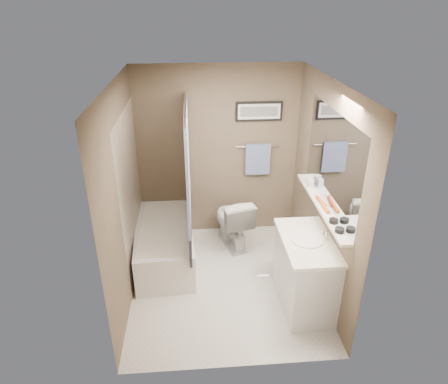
{
  "coord_description": "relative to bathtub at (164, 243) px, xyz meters",
  "views": [
    {
      "loc": [
        -0.33,
        -3.88,
        3.14
      ],
      "look_at": [
        0.0,
        0.15,
        1.15
      ],
      "focal_mm": 32.0,
      "sensor_mm": 36.0,
      "label": 1
    }
  ],
  "objects": [
    {
      "name": "faucet_knob",
      "position": [
        1.78,
        -0.87,
        0.62
      ],
      "size": [
        0.05,
        0.05,
        0.05
      ],
      "primitive_type": "sphere",
      "color": "silver",
      "rests_on": "countertop"
    },
    {
      "name": "towel_bar",
      "position": [
        1.3,
        0.68,
        1.05
      ],
      "size": [
        0.6,
        0.02,
        0.02
      ],
      "primitive_type": "cylinder",
      "rotation": [
        0.0,
        1.57,
        0.0
      ],
      "color": "silver",
      "rests_on": "wall_back"
    },
    {
      "name": "glass_jar",
      "position": [
        1.79,
        -0.16,
        0.92
      ],
      "size": [
        0.08,
        0.08,
        0.1
      ],
      "primitive_type": "cylinder",
      "color": "silver",
      "rests_on": "shelf"
    },
    {
      "name": "hair_brush_back",
      "position": [
        1.79,
        -0.67,
        0.89
      ],
      "size": [
        0.07,
        0.22,
        0.04
      ],
      "primitive_type": "cylinder",
      "rotation": [
        1.57,
        0.0,
        0.13
      ],
      "color": "#C33D1B",
      "rests_on": "shelf"
    },
    {
      "name": "art_image",
      "position": [
        1.3,
        0.68,
        1.53
      ],
      "size": [
        0.5,
        0.0,
        0.13
      ],
      "primitive_type": "cube",
      "color": "#595959",
      "rests_on": "art_mat"
    },
    {
      "name": "candle_bowl_far",
      "position": [
        1.79,
        -1.09,
        0.89
      ],
      "size": [
        0.09,
        0.09,
        0.04
      ],
      "primitive_type": "cylinder",
      "color": "black",
      "rests_on": "shelf"
    },
    {
      "name": "tub_rim",
      "position": [
        -0.0,
        0.0,
        0.25
      ],
      "size": [
        0.56,
        1.36,
        0.02
      ],
      "primitive_type": "cube",
      "color": "white",
      "rests_on": "bathtub"
    },
    {
      "name": "shelf",
      "position": [
        1.79,
        -0.69,
        0.85
      ],
      "size": [
        0.12,
        1.6,
        0.03
      ],
      "primitive_type": "cube",
      "color": "silver",
      "rests_on": "wall_right"
    },
    {
      "name": "towel",
      "position": [
        1.3,
        0.66,
        0.87
      ],
      "size": [
        0.34,
        0.05,
        0.44
      ],
      "primitive_type": "cube",
      "color": "#96AEDB",
      "rests_on": "towel_bar"
    },
    {
      "name": "tile_surround",
      "position": [
        -0.34,
        -0.04,
        0.75
      ],
      "size": [
        0.02,
        1.55,
        2.0
      ],
      "primitive_type": "cube",
      "color": "#BBA68D",
      "rests_on": "wall_left"
    },
    {
      "name": "soap_bottle",
      "position": [
        1.79,
        -0.26,
        0.94
      ],
      "size": [
        0.07,
        0.08,
        0.15
      ],
      "primitive_type": "imported",
      "rotation": [
        0.0,
        0.0,
        -0.14
      ],
      "color": "#999999",
      "rests_on": "shelf"
    },
    {
      "name": "mirror",
      "position": [
        1.84,
        -0.69,
        1.37
      ],
      "size": [
        0.02,
        1.6,
        1.0
      ],
      "primitive_type": "cube",
      "color": "silver",
      "rests_on": "wall_right"
    },
    {
      "name": "pink_comb",
      "position": [
        1.79,
        -0.55,
        0.87
      ],
      "size": [
        0.04,
        0.16,
        0.01
      ],
      "primitive_type": "cube",
      "rotation": [
        0.0,
        0.0,
        0.09
      ],
      "color": "pink",
      "rests_on": "shelf"
    },
    {
      "name": "curtain_upper",
      "position": [
        0.35,
        -0.04,
        1.15
      ],
      "size": [
        0.03,
        1.45,
        1.28
      ],
      "primitive_type": "cube",
      "color": "silver",
      "rests_on": "curtain_rod"
    },
    {
      "name": "wall_left",
      "position": [
        -0.33,
        -0.54,
        0.95
      ],
      "size": [
        0.04,
        2.5,
        2.4
      ],
      "primitive_type": "cube",
      "color": "brown",
      "rests_on": "ground"
    },
    {
      "name": "art_frame",
      "position": [
        1.3,
        0.7,
        1.53
      ],
      "size": [
        0.62,
        0.02,
        0.26
      ],
      "primitive_type": "cube",
      "color": "black",
      "rests_on": "wall_back"
    },
    {
      "name": "curtain_lower",
      "position": [
        0.35,
        -0.04,
        0.33
      ],
      "size": [
        0.03,
        1.45,
        0.36
      ],
      "primitive_type": "cube",
      "color": "#262444",
      "rests_on": "curtain_rod"
    },
    {
      "name": "wall_back",
      "position": [
        0.75,
        0.69,
        0.95
      ],
      "size": [
        2.2,
        0.04,
        2.4
      ],
      "primitive_type": "cube",
      "color": "brown",
      "rests_on": "ground"
    },
    {
      "name": "ground",
      "position": [
        0.75,
        -0.54,
        -0.25
      ],
      "size": [
        2.5,
        2.5,
        0.0
      ],
      "primitive_type": "plane",
      "color": "silver",
      "rests_on": "ground"
    },
    {
      "name": "hair_brush_front",
      "position": [
        1.79,
        -0.81,
        0.89
      ],
      "size": [
        0.05,
        0.22,
        0.04
      ],
      "primitive_type": "cylinder",
      "rotation": [
        1.57,
        0.0,
        0.03
      ],
      "color": "#CB5D1C",
      "rests_on": "shelf"
    },
    {
      "name": "sink_basin",
      "position": [
        1.58,
        -0.97,
        0.6
      ],
      "size": [
        0.34,
        0.34,
        0.01
      ],
      "primitive_type": "cylinder",
      "color": "white",
      "rests_on": "countertop"
    },
    {
      "name": "door_handle",
      "position": [
        0.97,
        -1.73,
        0.75
      ],
      "size": [
        0.1,
        0.02,
        0.02
      ],
      "primitive_type": "cylinder",
      "rotation": [
        0.0,
        1.57,
        0.0
      ],
      "color": "silver",
      "rests_on": "door"
    },
    {
      "name": "vanity",
      "position": [
        1.6,
        -0.97,
        0.15
      ],
      "size": [
        0.53,
        0.91,
        0.8
      ],
      "primitive_type": "cube",
      "rotation": [
        0.0,
        0.0,
        0.03
      ],
      "color": "silver",
      "rests_on": "ground"
    },
    {
      "name": "wall_right",
      "position": [
        1.83,
        -0.54,
        0.95
      ],
      "size": [
        0.04,
        2.5,
        2.4
      ],
      "primitive_type": "cube",
      "color": "brown",
      "rests_on": "ground"
    },
    {
      "name": "faucet_spout",
      "position": [
        1.78,
        -0.97,
        0.64
      ],
      "size": [
        0.02,
        0.02,
        0.1
      ],
      "primitive_type": "cylinder",
      "color": "silver",
      "rests_on": "countertop"
    },
    {
      "name": "ceiling",
      "position": [
        0.75,
        -0.54,
        2.13
      ],
      "size": [
        2.2,
        2.5,
        0.04
      ],
      "primitive_type": "cube",
      "color": "white",
      "rests_on": "wall_back"
    },
    {
      "name": "art_mat",
      "position": [
        1.3,
        0.68,
        1.53
      ],
      "size": [
        0.56,
        0.0,
        0.2
      ],
      "primitive_type": "cube",
      "color": "white",
      "rests_on": "art_frame"
    },
    {
      "name": "toilet",
      "position": [
        0.92,
        0.29,
        0.12
      ],
      "size": [
        0.59,
        0.81,
        0.75
      ],
      "primitive_type": "imported",
      "rotation": [
        0.0,
        0.0,
        3.41
      ],
      "color": "silver",
      "rests_on": "ground"
    },
    {
      "name": "countertop",
      "position": [
        1.59,
        -0.97,
        0.57
      ],
      "size": [
        0.54,
        0.96,
        0.04
      ],
      "primitive_type": "cube",
      "color": "white",
      "rests_on": "vanity"
    },
    {
      "name": "candle_bowl_near",
      "position": [
        1.79,
        -1.26,
        0.89
      ],
      "size": [
        0.09,
        0.09,
        0.04
      ],
      "primitive_type": "cylinder",
      "color": "black",
      "rests_on": "shelf"
    },
    {
      "name": "curtain_rod",
      "position": [
        0.35,
        -0.04,
        1.8
      ],
      "size": [
        0.02,
        1.55,
        0.02
      ],
      "primitive_type": "cylinder",
      "rotation": [
        1.57,
        0.0,
        0.0
      ],
      "color": "silver",
      "rests_on": "wall_left"
    },
    {
      "name": "wall_front",
      "position": [
        0.75,
        -1.77,
        0.95
      ],
      "size": [
        2.2,
        0.04,
        2.4
      ],
      "primitive_type": "cube",
      "color": "brown",
      "rests_on": "ground"
    },
    {
      "name": "door",
      "position": [
        1.3,
        -1.78,
        0.75
      ],
      "size": [
        0.8,
        0.02,
        2.0
      ],
      "primitive_type": "cube",
      "color": "silver",
      "rests_on": "wall_front"
    },
    {
      "name": "bathtub",
      "position": [
        0.0,
        0.0,
        0.0
      ],
      "size": [
        0.8,
        1.54,
        0.5
      ],
      "primitive_type": "cube",
      "rotation": [
        0.0,
        0.0,
        0.07
      ],
      "color": "white",
      "rests_on": "ground"
    }
  ]
}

